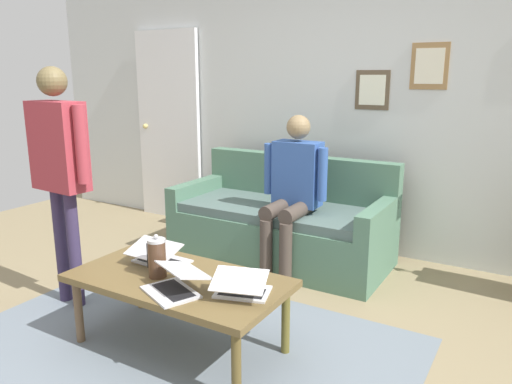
# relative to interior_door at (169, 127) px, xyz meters

# --- Properties ---
(ground_plane) EXTENTS (7.68, 7.68, 0.00)m
(ground_plane) POSITION_rel_interior_door_xyz_m (-1.96, 2.11, -1.02)
(ground_plane) COLOR #8A7A58
(area_rug) EXTENTS (2.67, 1.96, 0.01)m
(area_rug) POSITION_rel_interior_door_xyz_m (-1.86, 2.24, -1.02)
(area_rug) COLOR slate
(area_rug) RESTS_ON ground_plane
(back_wall) EXTENTS (7.04, 0.11, 2.70)m
(back_wall) POSITION_rel_interior_door_xyz_m (-1.96, -0.09, 0.33)
(back_wall) COLOR silver
(back_wall) RESTS_ON ground_plane
(interior_door) EXTENTS (0.82, 0.09, 2.05)m
(interior_door) POSITION_rel_interior_door_xyz_m (0.00, 0.00, 0.00)
(interior_door) COLOR white
(interior_door) RESTS_ON ground_plane
(couch) EXTENTS (1.84, 0.85, 0.88)m
(couch) POSITION_rel_interior_door_xyz_m (-1.70, 0.53, -0.72)
(couch) COLOR #4C725A
(couch) RESTS_ON ground_plane
(coffee_table) EXTENTS (1.27, 0.67, 0.45)m
(coffee_table) POSITION_rel_interior_door_xyz_m (-1.86, 2.14, -0.62)
(coffee_table) COLOR brown
(coffee_table) RESTS_ON ground_plane
(laptop_left) EXTENTS (0.34, 0.28, 0.14)m
(laptop_left) POSITION_rel_interior_door_xyz_m (-1.62, 2.03, -0.54)
(laptop_left) COLOR silver
(laptop_left) RESTS_ON coffee_table
(laptop_center) EXTENTS (0.35, 0.34, 0.14)m
(laptop_center) POSITION_rel_interior_door_xyz_m (-2.30, 2.15, -0.54)
(laptop_center) COLOR silver
(laptop_center) RESTS_ON coffee_table
(laptop_right) EXTENTS (0.40, 0.39, 0.14)m
(laptop_right) POSITION_rel_interior_door_xyz_m (-1.97, 2.30, -0.53)
(laptop_right) COLOR silver
(laptop_right) RESTS_ON coffee_table
(french_press) EXTENTS (0.13, 0.11, 0.26)m
(french_press) POSITION_rel_interior_door_xyz_m (-1.75, 2.19, -0.46)
(french_press) COLOR #4C3323
(french_press) RESTS_ON coffee_table
(person_standing) EXTENTS (0.58, 0.21, 1.64)m
(person_standing) POSITION_rel_interior_door_xyz_m (-0.82, 2.07, 0.03)
(person_standing) COLOR #362C4B
(person_standing) RESTS_ON ground_plane
(person_seated) EXTENTS (0.55, 0.51, 1.28)m
(person_seated) POSITION_rel_interior_door_xyz_m (-1.91, 0.76, -0.30)
(person_seated) COLOR #453A32
(person_seated) RESTS_ON ground_plane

